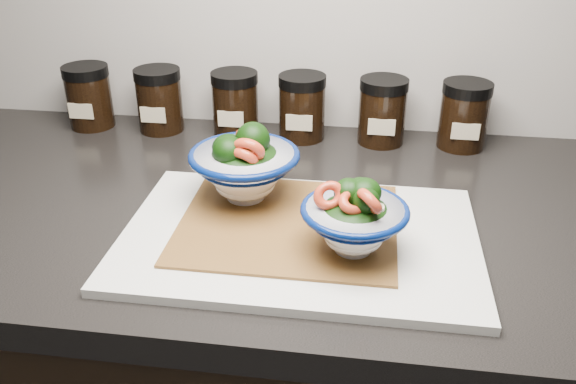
# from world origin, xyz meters

# --- Properties ---
(countertop) EXTENTS (3.50, 0.60, 0.04)m
(countertop) POSITION_xyz_m (0.00, 1.45, 0.88)
(countertop) COLOR black
(countertop) RESTS_ON cabinet
(cutting_board) EXTENTS (0.45, 0.30, 0.01)m
(cutting_board) POSITION_xyz_m (0.00, 1.35, 0.91)
(cutting_board) COLOR silver
(cutting_board) RESTS_ON countertop
(bamboo_mat) EXTENTS (0.28, 0.24, 0.00)m
(bamboo_mat) POSITION_xyz_m (-0.02, 1.37, 0.91)
(bamboo_mat) COLOR olive
(bamboo_mat) RESTS_ON cutting_board
(bowl_left) EXTENTS (0.15, 0.15, 0.11)m
(bowl_left) POSITION_xyz_m (-0.09, 1.43, 0.96)
(bowl_left) COLOR white
(bowl_left) RESTS_ON bamboo_mat
(bowl_right) EXTENTS (0.13, 0.13, 0.10)m
(bowl_right) POSITION_xyz_m (0.07, 1.32, 0.96)
(bowl_right) COLOR white
(bowl_right) RESTS_ON bamboo_mat
(spice_jar_a) EXTENTS (0.08, 0.08, 0.11)m
(spice_jar_a) POSITION_xyz_m (-0.43, 1.69, 0.96)
(spice_jar_a) COLOR black
(spice_jar_a) RESTS_ON countertop
(spice_jar_b) EXTENTS (0.08, 0.08, 0.11)m
(spice_jar_b) POSITION_xyz_m (-0.29, 1.69, 0.96)
(spice_jar_b) COLOR black
(spice_jar_b) RESTS_ON countertop
(spice_jar_c) EXTENTS (0.08, 0.08, 0.11)m
(spice_jar_c) POSITION_xyz_m (-0.16, 1.69, 0.96)
(spice_jar_c) COLOR black
(spice_jar_c) RESTS_ON countertop
(spice_jar_d) EXTENTS (0.08, 0.08, 0.11)m
(spice_jar_d) POSITION_xyz_m (-0.04, 1.69, 0.96)
(spice_jar_d) COLOR black
(spice_jar_d) RESTS_ON countertop
(spice_jar_e) EXTENTS (0.08, 0.08, 0.11)m
(spice_jar_e) POSITION_xyz_m (0.10, 1.69, 0.96)
(spice_jar_e) COLOR black
(spice_jar_e) RESTS_ON countertop
(spice_jar_f) EXTENTS (0.08, 0.08, 0.11)m
(spice_jar_f) POSITION_xyz_m (0.24, 1.69, 0.96)
(spice_jar_f) COLOR black
(spice_jar_f) RESTS_ON countertop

